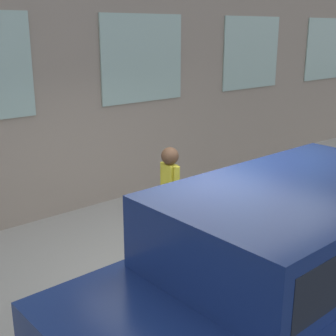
# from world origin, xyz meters

# --- Properties ---
(ground_plane) EXTENTS (80.00, 80.00, 0.00)m
(ground_plane) POSITION_xyz_m (0.00, 0.00, 0.00)
(ground_plane) COLOR #2D2D30
(sidewalk) EXTENTS (3.18, 60.00, 0.15)m
(sidewalk) POSITION_xyz_m (1.59, 0.00, 0.08)
(sidewalk) COLOR #9E9B93
(sidewalk) RESTS_ON ground_plane
(fire_hydrant) EXTENTS (0.35, 0.46, 0.78)m
(fire_hydrant) POSITION_xyz_m (0.41, 0.34, 0.55)
(fire_hydrant) COLOR gray
(fire_hydrant) RESTS_ON sidewalk
(person) EXTENTS (0.36, 0.24, 1.49)m
(person) POSITION_xyz_m (0.99, -0.24, 1.05)
(person) COLOR #232328
(person) RESTS_ON sidewalk
(parked_truck_navy_near) EXTENTS (1.86, 4.62, 1.81)m
(parked_truck_navy_near) POSITION_xyz_m (-1.31, 0.23, 1.04)
(parked_truck_navy_near) COLOR black
(parked_truck_navy_near) RESTS_ON ground_plane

